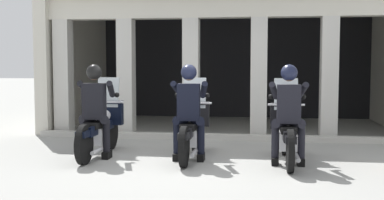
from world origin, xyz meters
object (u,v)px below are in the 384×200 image
motorcycle_left (101,127)px  motorcycle_center (191,128)px  police_officer_left (95,103)px  police_officer_right (289,106)px  police_officer_center (189,104)px  motorcycle_right (287,131)px

motorcycle_left → motorcycle_center: size_ratio=1.00×
police_officer_left → police_officer_right: (3.19, -0.12, 0.00)m
police_officer_right → police_officer_center: bearing=178.2°
motorcycle_right → police_officer_right: (-0.00, -0.28, 0.44)m
police_officer_left → motorcycle_right: bearing=-3.2°
motorcycle_right → motorcycle_center: bearing=178.2°
police_officer_left → police_officer_right: bearing=-8.3°
police_officer_left → motorcycle_center: bearing=4.6°
police_officer_right → motorcycle_center: bearing=168.3°
motorcycle_center → police_officer_right: (1.59, -0.42, 0.44)m
motorcycle_right → police_officer_right: size_ratio=1.29×
motorcycle_center → police_officer_right: bearing=-15.0°
motorcycle_left → police_officer_left: bearing=-96.5°
police_officer_left → motorcycle_right: size_ratio=0.78×
police_officer_left → motorcycle_center: 1.68m
motorcycle_left → motorcycle_center: (1.59, 0.02, 0.00)m
police_officer_center → motorcycle_right: (1.60, 0.14, -0.44)m
motorcycle_left → police_officer_left: 0.52m
motorcycle_center → police_officer_right: 1.71m
motorcycle_center → motorcycle_right: size_ratio=1.00×
police_officer_left → police_officer_right: same height
police_officer_center → motorcycle_right: police_officer_center is taller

